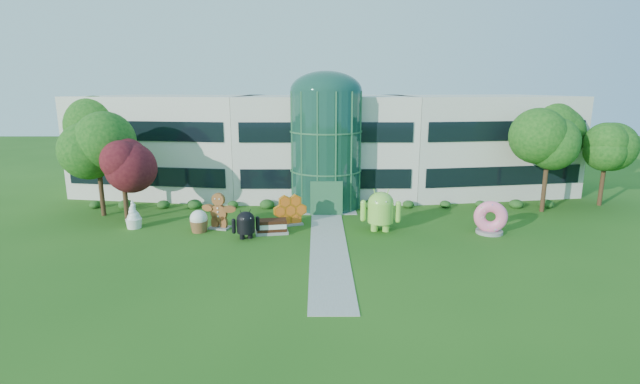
{
  "coord_description": "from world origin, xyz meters",
  "views": [
    {
      "loc": [
        -0.74,
        -27.17,
        10.19
      ],
      "look_at": [
        -0.54,
        6.0,
        2.6
      ],
      "focal_mm": 26.0,
      "sensor_mm": 36.0,
      "label": 1
    }
  ],
  "objects_px": {
    "android_black": "(246,223)",
    "gingerbread": "(219,211)",
    "donut": "(490,217)",
    "android_green": "(381,208)"
  },
  "relations": [
    {
      "from": "donut",
      "to": "gingerbread",
      "type": "xyz_separation_m",
      "value": [
        -19.39,
        1.28,
        0.14
      ]
    },
    {
      "from": "gingerbread",
      "to": "android_green",
      "type": "bearing_deg",
      "value": 11.16
    },
    {
      "from": "gingerbread",
      "to": "donut",
      "type": "bearing_deg",
      "value": 10.95
    },
    {
      "from": "donut",
      "to": "gingerbread",
      "type": "height_order",
      "value": "gingerbread"
    },
    {
      "from": "android_green",
      "to": "gingerbread",
      "type": "distance_m",
      "value": 11.73
    },
    {
      "from": "android_black",
      "to": "gingerbread",
      "type": "xyz_separation_m",
      "value": [
        -2.3,
        2.36,
        0.22
      ]
    },
    {
      "from": "android_black",
      "to": "gingerbread",
      "type": "bearing_deg",
      "value": 114.89
    },
    {
      "from": "android_green",
      "to": "android_black",
      "type": "distance_m",
      "value": 9.56
    },
    {
      "from": "donut",
      "to": "android_green",
      "type": "bearing_deg",
      "value": -167.4
    },
    {
      "from": "android_black",
      "to": "gingerbread",
      "type": "relative_size",
      "value": 0.77
    }
  ]
}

